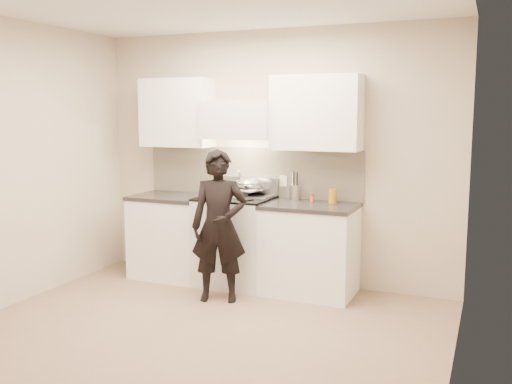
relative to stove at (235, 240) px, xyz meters
The scene contains 11 objects.
ground_plane 1.53m from the stove, 78.12° to the right, with size 4.00×4.00×0.00m, color #89715B.
room_shell 1.56m from the stove, 77.04° to the right, with size 4.04×3.54×2.70m.
stove is the anchor object (origin of this frame).
counter_right 0.83m from the stove, ahead, with size 0.92×0.67×0.92m.
counter_left 0.78m from the stove, behind, with size 0.82×0.67×0.92m.
wok 0.61m from the stove, 52.68° to the left, with size 0.35×0.43×0.28m.
stock_pot 0.60m from the stove, 141.55° to the right, with size 0.31×0.28×0.15m.
utensil_crock 0.83m from the stove, 18.84° to the left, with size 0.11×0.11×0.30m.
spice_jar 0.95m from the stove, 10.83° to the left, with size 0.04×0.04×0.08m.
oil_glass 1.15m from the stove, ahead, with size 0.08×0.08×0.14m.
person 0.62m from the stove, 81.67° to the right, with size 0.54×0.35×1.48m, color black.
Camera 1 is at (2.20, -3.98, 1.83)m, focal length 40.00 mm.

